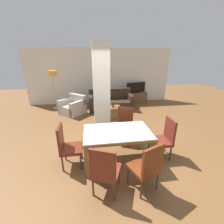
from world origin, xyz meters
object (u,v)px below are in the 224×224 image
object	(u,v)px
dining_table	(117,138)
dining_chair_far_right	(124,124)
coffee_table	(112,112)
bottle	(113,105)
dining_chair_near_left	(105,169)
dining_chair_head_left	(67,145)
dining_chair_near_right	(147,166)
sofa	(111,103)
armchair	(73,107)
tv_stand	(135,97)
floor_lamp	(53,77)
dining_chair_head_right	(164,137)
tv_screen	(136,88)

from	to	relation	value
dining_table	dining_chair_far_right	world-z (taller)	dining_chair_far_right
coffee_table	bottle	xyz separation A→B (m)	(0.02, -0.07, 0.32)
dining_table	dining_chair_near_left	distance (m)	0.94
dining_chair_near_left	dining_chair_head_left	world-z (taller)	same
dining_chair_head_left	dining_chair_near_right	bearing A→B (deg)	58.75
dining_chair_head_left	sofa	distance (m)	3.93
armchair	coffee_table	world-z (taller)	armchair
dining_chair_head_left	armchair	world-z (taller)	dining_chair_head_left
tv_stand	dining_table	bearing A→B (deg)	-111.64
dining_chair_near_right	coffee_table	bearing A→B (deg)	69.08
dining_chair_near_right	bottle	distance (m)	3.46
dining_chair_head_left	floor_lamp	bearing A→B (deg)	-165.77
dining_chair_far_right	floor_lamp	bearing A→B (deg)	-29.75
armchair	bottle	size ratio (longest dim) A/B	4.53
sofa	floor_lamp	size ratio (longest dim) A/B	1.13
dining_table	sofa	distance (m)	3.68
dining_table	dining_chair_far_right	xyz separation A→B (m)	(0.37, 0.87, -0.08)
dining_table	bottle	bearing A→B (deg)	83.34
dining_chair_near_right	tv_stand	xyz separation A→B (m)	(1.45, 5.45, -0.27)
dining_chair_far_right	dining_chair_head_right	bearing A→B (deg)	153.97
dining_chair_near_left	dining_chair_head_left	size ratio (longest dim) A/B	1.00
dining_chair_head_left	floor_lamp	xyz separation A→B (m)	(-1.05, 4.15, 0.93)
armchair	bottle	world-z (taller)	armchair
dining_chair_near_left	floor_lamp	bearing A→B (deg)	132.58
dining_chair_head_left	armchair	bearing A→B (deg)	-176.38
armchair	tv_stand	xyz separation A→B (m)	(3.12, 1.25, -0.01)
sofa	floor_lamp	xyz separation A→B (m)	(-2.50, 0.50, 1.15)
dining_chair_near_right	floor_lamp	distance (m)	5.70
dining_chair_near_right	dining_chair_near_left	bearing A→B (deg)	155.67
tv_screen	sofa	bearing A→B (deg)	19.95
dining_chair_head_right	floor_lamp	size ratio (longest dim) A/B	0.57
coffee_table	floor_lamp	distance (m)	3.11
dining_chair_head_right	dining_chair_near_right	distance (m)	1.17
bottle	floor_lamp	world-z (taller)	floor_lamp
dining_chair_far_right	armchair	size ratio (longest dim) A/B	0.82
sofa	armchair	bearing A→B (deg)	11.51
dining_chair_head_right	bottle	bearing A→B (deg)	17.81
armchair	tv_screen	size ratio (longest dim) A/B	1.17
dining_chair_head_right	tv_stand	size ratio (longest dim) A/B	0.87
dining_chair_far_right	dining_table	bearing A→B (deg)	90.00
armchair	bottle	bearing A→B (deg)	-162.26
sofa	dining_chair_near_right	bearing A→B (deg)	90.18
dining_table	dining_chair_near_right	bearing A→B (deg)	-67.63
dining_chair_head_right	tv_screen	size ratio (longest dim) A/B	0.96
dining_table	dining_chair_near_left	size ratio (longest dim) A/B	1.49
dining_chair_head_right	sofa	xyz separation A→B (m)	(-0.78, 3.65, -0.22)
dining_chair_near_left	armchair	world-z (taller)	dining_chair_near_left
tv_stand	armchair	bearing A→B (deg)	-158.15
coffee_table	tv_screen	bearing A→B (deg)	51.47
dining_chair_near_right	armchair	size ratio (longest dim) A/B	0.82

